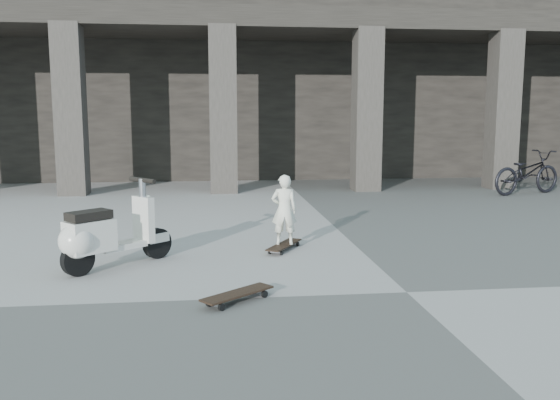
{
  "coord_description": "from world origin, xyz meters",
  "views": [
    {
      "loc": [
        -2.11,
        -6.05,
        1.94
      ],
      "look_at": [
        -1.08,
        2.66,
        0.65
      ],
      "focal_mm": 38.0,
      "sensor_mm": 36.0,
      "label": 1
    }
  ],
  "objects": [
    {
      "name": "longboard",
      "position": [
        -1.08,
        2.16,
        0.07
      ],
      "size": [
        0.61,
        0.84,
        0.09
      ],
      "rotation": [
        0.0,
        0.0,
        1.04
      ],
      "color": "black",
      "rests_on": "ground"
    },
    {
      "name": "child",
      "position": [
        -1.08,
        2.16,
        0.59
      ],
      "size": [
        0.39,
        0.27,
        1.0
      ],
      "primitive_type": "imported",
      "rotation": [
        0.0,
        0.0,
        3.04
      ],
      "color": "silver",
      "rests_on": "longboard"
    },
    {
      "name": "skateboard_spare",
      "position": [
        -1.85,
        -0.12,
        0.08
      ],
      "size": [
        0.79,
        0.7,
        0.1
      ],
      "rotation": [
        0.0,
        0.0,
        0.69
      ],
      "color": "black",
      "rests_on": "ground"
    },
    {
      "name": "ground",
      "position": [
        0.0,
        0.0,
        0.0
      ],
      "size": [
        90.0,
        90.0,
        0.0
      ],
      "primitive_type": "plane",
      "color": "#4C4C49",
      "rests_on": "ground"
    },
    {
      "name": "scooter",
      "position": [
        -3.48,
        1.31,
        0.44
      ],
      "size": [
        1.27,
        1.17,
        1.11
      ],
      "rotation": [
        0.0,
        0.0,
        0.73
      ],
      "color": "black",
      "rests_on": "ground"
    },
    {
      "name": "bicycle",
      "position": [
        5.43,
        7.3,
        0.53
      ],
      "size": [
        2.12,
        1.3,
        1.05
      ],
      "primitive_type": "imported",
      "rotation": [
        0.0,
        0.0,
        1.89
      ],
      "color": "black",
      "rests_on": "ground"
    },
    {
      "name": "colonnade",
      "position": [
        -0.0,
        13.77,
        3.03
      ],
      "size": [
        28.0,
        8.82,
        6.0
      ],
      "color": "black",
      "rests_on": "ground"
    }
  ]
}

